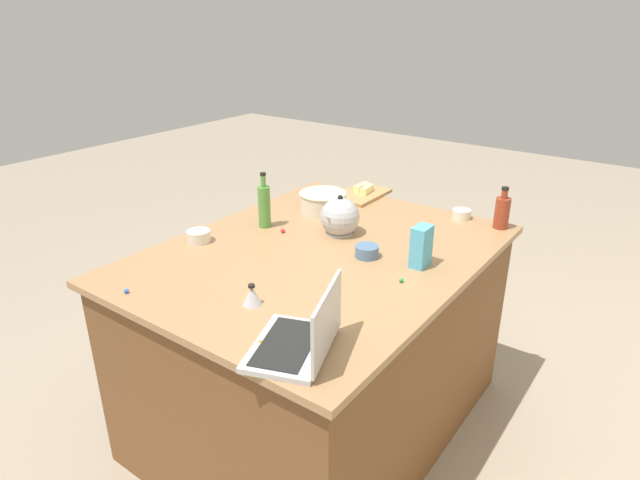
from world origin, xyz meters
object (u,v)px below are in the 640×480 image
(laptop, at_px, (302,338))
(ramekin_small, at_px, (199,236))
(bottle_soy, at_px, (502,212))
(ramekin_wide, at_px, (367,251))
(mixing_bowl_large, at_px, (323,202))
(kettle, at_px, (340,218))
(bottle_olive, at_px, (264,205))
(kitchen_timer, at_px, (252,295))
(butter_stick_right, at_px, (367,189))
(butter_stick_left, at_px, (362,187))
(cutting_board, at_px, (361,195))
(ramekin_medium, at_px, (461,214))
(candy_bag, at_px, (421,246))

(laptop, height_order, ramekin_small, laptop)
(bottle_soy, distance_m, ramekin_wide, 0.74)
(mixing_bowl_large, height_order, kettle, kettle)
(laptop, distance_m, ramekin_small, 0.97)
(bottle_olive, relative_size, kitchen_timer, 3.44)
(laptop, xyz_separation_m, butter_stick_right, (-1.38, -0.62, -0.01))
(butter_stick_left, xyz_separation_m, ramekin_wide, (0.70, 0.47, -0.01))
(kettle, distance_m, cutting_board, 0.56)
(butter_stick_right, relative_size, ramekin_small, 1.06)
(laptop, xyz_separation_m, ramekin_medium, (-1.36, -0.06, -0.02))
(candy_bag, bearing_deg, bottle_olive, -86.73)
(mixing_bowl_large, bearing_deg, cutting_board, 176.20)
(mixing_bowl_large, bearing_deg, butter_stick_right, 172.86)
(mixing_bowl_large, relative_size, butter_stick_right, 2.19)
(butter_stick_right, relative_size, candy_bag, 0.65)
(kettle, bearing_deg, butter_stick_right, -161.02)
(kettle, bearing_deg, butter_stick_left, -157.56)
(laptop, xyz_separation_m, cutting_board, (-1.36, -0.64, -0.04))
(candy_bag, bearing_deg, butter_stick_left, -133.63)
(laptop, relative_size, kettle, 1.72)
(mixing_bowl_large, relative_size, ramekin_wide, 2.44)
(mixing_bowl_large, distance_m, ramekin_small, 0.67)
(cutting_board, bearing_deg, candy_bag, 47.39)
(butter_stick_right, bearing_deg, mixing_bowl_large, -7.14)
(candy_bag, bearing_deg, ramekin_medium, -172.78)
(mixing_bowl_large, height_order, cutting_board, mixing_bowl_large)
(butter_stick_right, bearing_deg, laptop, 24.15)
(butter_stick_left, xyz_separation_m, candy_bag, (0.65, 0.68, 0.05))
(mixing_bowl_large, bearing_deg, laptop, 32.85)
(cutting_board, bearing_deg, ramekin_wide, 33.86)
(bottle_soy, height_order, ramekin_small, bottle_soy)
(bottle_soy, bearing_deg, cutting_board, -90.76)
(bottle_olive, relative_size, ramekin_small, 2.55)
(bottle_olive, distance_m, candy_bag, 0.79)
(butter_stick_left, bearing_deg, mixing_bowl_large, 0.11)
(laptop, relative_size, mixing_bowl_large, 1.52)
(kettle, bearing_deg, kitchen_timer, 9.22)
(ramekin_small, bearing_deg, butter_stick_right, 164.93)
(bottle_soy, height_order, cutting_board, bottle_soy)
(laptop, bearing_deg, ramekin_wide, -164.04)
(kettle, bearing_deg, candy_bag, 78.62)
(butter_stick_left, bearing_deg, cutting_board, 27.42)
(butter_stick_right, bearing_deg, ramekin_wide, 31.52)
(laptop, bearing_deg, cutting_board, -154.67)
(mixing_bowl_large, xyz_separation_m, bottle_soy, (-0.32, 0.80, 0.02))
(cutting_board, distance_m, ramekin_medium, 0.58)
(butter_stick_right, xyz_separation_m, ramekin_medium, (0.03, 0.56, -0.01))
(ramekin_medium, bearing_deg, mixing_bowl_large, -61.63)
(mixing_bowl_large, bearing_deg, ramekin_wide, 54.44)
(mixing_bowl_large, relative_size, bottle_soy, 1.21)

